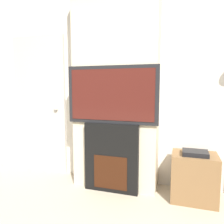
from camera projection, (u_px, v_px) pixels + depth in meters
wall_back at (120, 83)px, 2.97m from camera, size 6.00×0.06×2.70m
chimney_breast at (116, 83)px, 2.78m from camera, size 1.07×0.35×2.70m
fireplace at (112, 158)px, 2.72m from camera, size 0.68×0.15×0.86m
television at (112, 95)px, 2.63m from camera, size 1.13×0.07×0.70m
media_stand at (194, 176)px, 2.50m from camera, size 0.50×0.39×0.59m
entry_door at (40, 105)px, 3.33m from camera, size 0.86×0.09×2.06m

